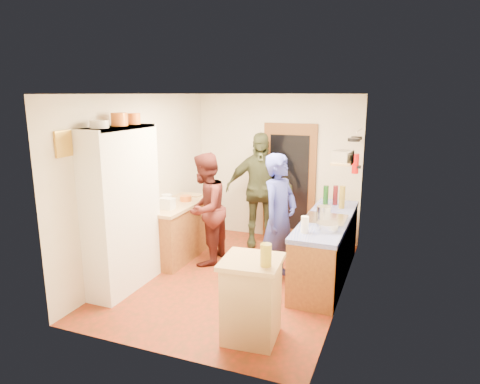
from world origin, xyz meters
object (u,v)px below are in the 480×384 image
Objects in this scene: person_hob at (280,219)px; person_back at (260,190)px; person_left at (208,209)px; right_counter_base at (326,250)px; island_base at (251,301)px; hutch_body at (122,210)px.

person_hob is 0.92× the size of person_back.
person_left is at bearing -133.69° from person_back.
island_base is (-0.46, -1.88, 0.01)m from right_counter_base.
person_hob reaches higher than right_counter_base.
person_hob is at bearing 76.41° from person_left.
hutch_body reaches higher than island_base.
person_hob reaches higher than person_left.
hutch_body is 2.55m from person_back.
right_counter_base is 1.27× the size of person_left.
right_counter_base is (2.50, 1.30, -0.68)m from hutch_body.
person_left is (-1.83, -0.07, 0.45)m from right_counter_base.
island_base is 1.64m from person_hob.
right_counter_base is 2.56× the size of island_base.
hutch_body reaches higher than person_left.
right_counter_base is 1.88m from person_left.
person_back is (-1.33, 0.97, 0.57)m from right_counter_base.
hutch_body is at bearing -31.08° from person_left.
person_left is (0.67, 1.23, -0.23)m from hutch_body.
right_counter_base is 0.83m from person_hob.
island_base is (2.04, -0.58, -0.67)m from hutch_body.
island_base reaches higher than right_counter_base.
hutch_body is 1.27× the size of person_left.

